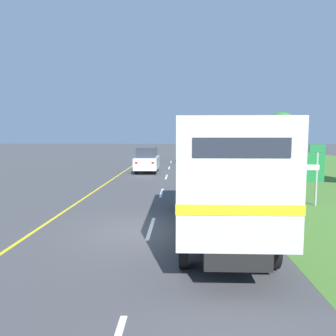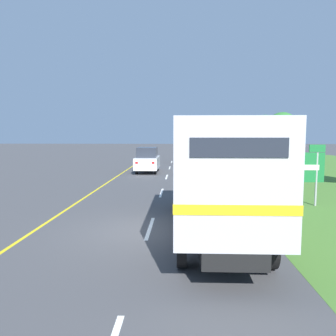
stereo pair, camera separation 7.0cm
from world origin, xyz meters
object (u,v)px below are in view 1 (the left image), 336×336
Objects in this scene: horse_trailer_truck at (216,172)px; lead_car_black_ahead at (188,154)px; roadside_tree_far at (281,128)px; lead_car_white at (147,160)px; highway_sign at (301,168)px; roadside_tree_mid at (264,135)px.

horse_trailer_truck reaches higher than lead_car_black_ahead.
roadside_tree_far reaches higher than lead_car_black_ahead.
roadside_tree_far reaches higher than lead_car_white.
horse_trailer_truck reaches higher than highway_sign.
lead_car_black_ahead is 10.35m from roadside_tree_far.
roadside_tree_far reaches higher than highway_sign.
lead_car_white is 0.86× the size of roadside_tree_mid.
lead_car_white is at bearing -176.24° from roadside_tree_mid.
horse_trailer_truck is 17.03m from lead_car_white.
horse_trailer_truck is 1.90× the size of lead_car_black_ahead.
horse_trailer_truck is 5.93m from highway_sign.
horse_trailer_truck is at bearing -110.96° from roadside_tree_far.
lead_car_black_ahead is 1.70× the size of highway_sign.
lead_car_white is 0.89× the size of lead_car_black_ahead.
lead_car_white is at bearing 122.56° from highway_sign.
horse_trailer_truck is at bearing -77.25° from lead_car_white.
highway_sign is 13.16m from roadside_tree_mid.
roadside_tree_far is (13.38, 8.54, 2.75)m from lead_car_white.
lead_car_white reaches higher than lead_car_black_ahead.
lead_car_white is at bearing -109.30° from lead_car_black_ahead.
horse_trailer_truck is at bearing -108.76° from roadside_tree_mid.
roadside_tree_mid is at bearing 82.42° from highway_sign.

